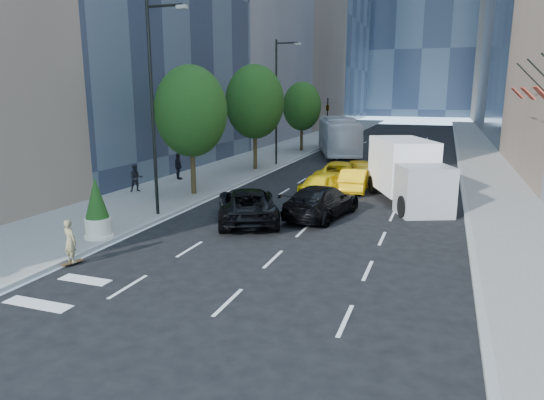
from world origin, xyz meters
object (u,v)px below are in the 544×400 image
at_px(black_sedan_lincoln, 247,204).
at_px(trash_can, 99,226).
at_px(city_bus, 338,136).
at_px(planter_shrub, 97,209).
at_px(black_sedan_mercedes, 322,201).
at_px(skateboarder, 70,244).
at_px(box_truck, 407,172).

bearing_deg(black_sedan_lincoln, trash_can, 22.63).
relative_size(black_sedan_lincoln, city_bus, 0.45).
bearing_deg(planter_shrub, trash_can, 90.00).
height_order(black_sedan_lincoln, city_bus, city_bus).
bearing_deg(black_sedan_mercedes, planter_shrub, 52.57).
relative_size(trash_can, planter_shrub, 0.36).
height_order(black_sedan_lincoln, black_sedan_mercedes, black_sedan_lincoln).
bearing_deg(planter_shrub, city_bus, 84.07).
height_order(black_sedan_mercedes, planter_shrub, planter_shrub).
bearing_deg(black_sedan_mercedes, trash_can, 52.32).
distance_m(skateboarder, black_sedan_mercedes, 11.80).
bearing_deg(planter_shrub, black_sedan_lincoln, 47.58).
distance_m(skateboarder, box_truck, 17.75).
height_order(black_sedan_lincoln, box_truck, box_truck).
height_order(black_sedan_lincoln, planter_shrub, planter_shrub).
distance_m(black_sedan_lincoln, planter_shrub, 6.84).
bearing_deg(black_sedan_lincoln, planter_shrub, 22.97).
distance_m(city_bus, trash_can, 31.96).
distance_m(skateboarder, planter_shrub, 2.95).
bearing_deg(planter_shrub, skateboarder, -69.78).
xyz_separation_m(city_bus, planter_shrub, (-3.31, -31.83, -0.46)).
bearing_deg(planter_shrub, box_truck, 45.28).
bearing_deg(planter_shrub, black_sedan_mercedes, 41.61).
height_order(black_sedan_mercedes, city_bus, city_bus).
bearing_deg(trash_can, city_bus, 84.06).
bearing_deg(trash_can, black_sedan_mercedes, 41.37).
relative_size(box_truck, trash_can, 8.46).
bearing_deg(trash_can, skateboarder, -70.18).
relative_size(skateboarder, black_sedan_mercedes, 0.29).
xyz_separation_m(city_bus, trash_can, (-3.31, -31.77, -1.21)).
bearing_deg(box_truck, city_bus, 89.17).
relative_size(skateboarder, planter_shrub, 0.62).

